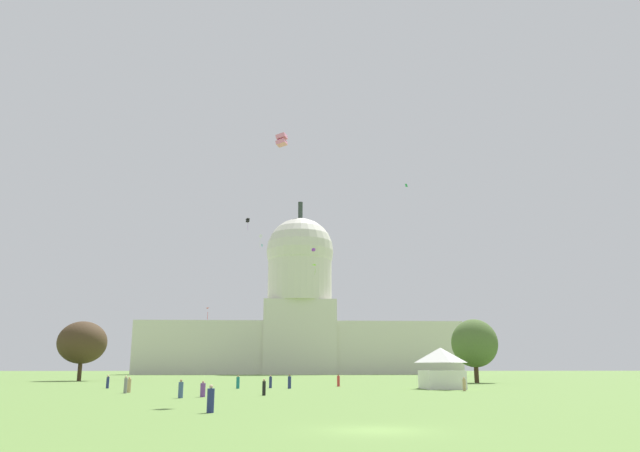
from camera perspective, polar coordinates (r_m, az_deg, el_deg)
ground_plane at (r=27.62m, az=5.40°, el=-18.84°), size 800.00×800.00×0.00m
capitol_building at (r=227.72m, az=-1.96°, el=-8.68°), size 118.63×25.77×65.91m
event_tent at (r=79.23m, az=11.48°, el=-13.12°), size 4.98×6.88×5.10m
tree_west_mid at (r=130.42m, az=-21.73°, el=-10.29°), size 9.94×9.82×11.62m
tree_east_near at (r=109.77m, az=14.54°, el=-10.78°), size 10.88×10.10×10.88m
person_denim_lawn_far_right at (r=56.36m, az=-13.14°, el=-14.96°), size 0.58×0.58×1.61m
person_black_edge_east at (r=60.07m, az=-5.36°, el=-15.11°), size 0.46×0.46×1.58m
person_red_front_right at (r=87.35m, az=1.77°, el=-14.55°), size 0.44×0.44×1.68m
person_navy_lawn_far_left at (r=80.92m, az=-4.74°, el=-14.62°), size 0.46×0.46×1.67m
person_navy_near_tree_east at (r=38.21m, az=-10.39°, el=-16.01°), size 0.57×0.57×1.65m
person_tan_deep_crowd at (r=69.88m, az=-17.76°, el=-14.28°), size 0.49×0.49×1.65m
person_teal_mid_left at (r=79.33m, az=-7.83°, el=-14.57°), size 0.48×0.48×1.67m
person_grey_aisle_center at (r=67.87m, az=-18.06°, el=-14.23°), size 0.45×0.45×1.79m
person_navy_edge_west at (r=83.99m, az=-19.59°, el=-13.86°), size 0.45×0.45×1.68m
person_navy_back_center at (r=78.86m, az=-2.93°, el=-14.64°), size 0.47×0.47×1.78m
person_tan_near_tree_west at (r=72.97m, az=13.59°, el=-14.49°), size 0.40×0.40×1.55m
person_purple_back_right at (r=57.99m, az=-11.11°, el=-15.08°), size 0.49×0.49×1.46m
kite_lime_mid at (r=165.72m, az=-0.46°, el=-3.83°), size 1.43×1.48×2.75m
kite_white_high at (r=168.01m, az=-5.69°, el=-1.13°), size 0.85×0.43×3.92m
kite_turquoise_high at (r=208.74m, az=-5.56°, el=-1.84°), size 0.40×1.15×1.02m
kite_red_low at (r=137.04m, az=-10.54°, el=-7.81°), size 0.65×1.27×2.60m
kite_green_high at (r=129.71m, az=8.23°, el=3.86°), size 0.63×0.47×0.75m
kite_black_high at (r=202.99m, az=-6.91°, el=0.54°), size 1.44×1.44×4.20m
kite_violet_high at (r=177.65m, az=-0.63°, el=-2.28°), size 1.13×1.14×0.91m
kite_pink_mid at (r=57.17m, az=-3.68°, el=8.19°), size 1.20×1.16×1.17m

